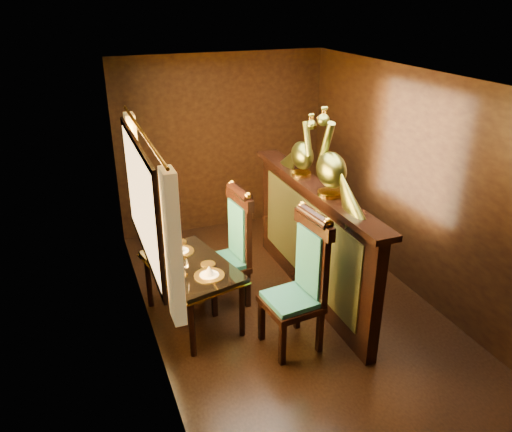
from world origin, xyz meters
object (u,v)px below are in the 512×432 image
(chair_right, at_px, (233,243))
(chair_left, at_px, (304,277))
(peacock_left, at_px, (332,154))
(dining_table, at_px, (191,270))
(peacock_right, at_px, (303,143))

(chair_right, bearing_deg, chair_left, -74.21)
(chair_left, xyz_separation_m, peacock_left, (0.46, 0.41, 1.04))
(dining_table, relative_size, peacock_right, 1.77)
(chair_left, xyz_separation_m, peacock_right, (0.46, 1.06, 0.98))
(dining_table, xyz_separation_m, chair_right, (0.54, 0.22, 0.10))
(dining_table, xyz_separation_m, peacock_left, (1.38, -0.32, 1.17))
(peacock_left, distance_m, peacock_right, 0.65)
(chair_left, bearing_deg, chair_right, 105.69)
(peacock_right, bearing_deg, dining_table, -166.85)
(dining_table, height_order, chair_left, chair_left)
(chair_left, height_order, peacock_right, peacock_right)
(chair_right, bearing_deg, dining_table, -163.41)
(chair_right, relative_size, peacock_right, 1.89)
(chair_left, bearing_deg, peacock_left, 35.62)
(dining_table, distance_m, peacock_right, 1.80)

